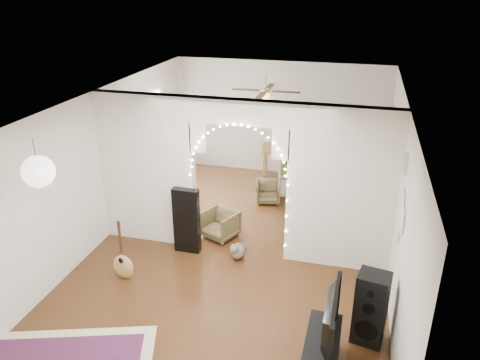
% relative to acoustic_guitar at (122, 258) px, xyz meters
% --- Properties ---
extents(floor, '(7.50, 7.50, 0.00)m').
position_rel_acoustic_guitar_xyz_m(floor, '(1.57, 1.29, -0.38)').
color(floor, black).
rests_on(floor, ground).
extents(ceiling, '(5.00, 7.50, 0.02)m').
position_rel_acoustic_guitar_xyz_m(ceiling, '(1.57, 1.29, 2.32)').
color(ceiling, white).
rests_on(ceiling, wall_back).
extents(wall_back, '(5.00, 0.02, 2.70)m').
position_rel_acoustic_guitar_xyz_m(wall_back, '(1.57, 5.04, 0.97)').
color(wall_back, silver).
rests_on(wall_back, floor).
extents(wall_front, '(5.00, 0.02, 2.70)m').
position_rel_acoustic_guitar_xyz_m(wall_front, '(1.57, -2.46, 0.97)').
color(wall_front, silver).
rests_on(wall_front, floor).
extents(wall_left, '(0.02, 7.50, 2.70)m').
position_rel_acoustic_guitar_xyz_m(wall_left, '(-0.93, 1.29, 0.97)').
color(wall_left, silver).
rests_on(wall_left, floor).
extents(wall_right, '(0.02, 7.50, 2.70)m').
position_rel_acoustic_guitar_xyz_m(wall_right, '(4.07, 1.29, 0.97)').
color(wall_right, silver).
rests_on(wall_right, floor).
extents(divider_wall, '(5.00, 0.20, 2.70)m').
position_rel_acoustic_guitar_xyz_m(divider_wall, '(1.57, 1.29, 1.05)').
color(divider_wall, silver).
rests_on(divider_wall, floor).
extents(fairy_lights, '(1.64, 0.04, 1.60)m').
position_rel_acoustic_guitar_xyz_m(fairy_lights, '(1.57, 1.16, 1.17)').
color(fairy_lights, '#FFEABF').
rests_on(fairy_lights, divider_wall).
extents(window, '(0.04, 1.20, 1.40)m').
position_rel_acoustic_guitar_xyz_m(window, '(-0.90, 3.09, 1.12)').
color(window, white).
rests_on(window, wall_left).
extents(wall_clock, '(0.03, 0.31, 0.31)m').
position_rel_acoustic_guitar_xyz_m(wall_clock, '(4.05, 0.69, 1.72)').
color(wall_clock, white).
rests_on(wall_clock, wall_right).
extents(picture_frames, '(0.02, 0.50, 0.70)m').
position_rel_acoustic_guitar_xyz_m(picture_frames, '(4.05, 0.29, 1.12)').
color(picture_frames, white).
rests_on(picture_frames, wall_right).
extents(paper_lantern, '(0.40, 0.40, 0.40)m').
position_rel_acoustic_guitar_xyz_m(paper_lantern, '(-0.33, -1.11, 1.87)').
color(paper_lantern, white).
rests_on(paper_lantern, ceiling).
extents(ceiling_fan, '(1.10, 1.10, 0.30)m').
position_rel_acoustic_guitar_xyz_m(ceiling_fan, '(1.57, 3.29, 2.02)').
color(ceiling_fan, '#BC7D3E').
rests_on(ceiling_fan, ceiling).
extents(guitar_case, '(0.45, 0.16, 1.18)m').
position_rel_acoustic_guitar_xyz_m(guitar_case, '(0.69, 1.04, 0.21)').
color(guitar_case, black).
rests_on(guitar_case, floor).
extents(acoustic_guitar, '(0.37, 0.26, 0.87)m').
position_rel_acoustic_guitar_xyz_m(acoustic_guitar, '(0.00, 0.00, 0.00)').
color(acoustic_guitar, '#B58E48').
rests_on(acoustic_guitar, floor).
extents(tabby_cat, '(0.30, 0.55, 0.36)m').
position_rel_acoustic_guitar_xyz_m(tabby_cat, '(1.60, 1.02, -0.23)').
color(tabby_cat, brown).
rests_on(tabby_cat, floor).
extents(floor_speaker, '(0.45, 0.42, 1.02)m').
position_rel_acoustic_guitar_xyz_m(floor_speaker, '(3.77, -0.44, 0.13)').
color(floor_speaker, black).
rests_on(floor_speaker, floor).
extents(media_console, '(0.41, 1.01, 0.50)m').
position_rel_acoustic_guitar_xyz_m(media_console, '(3.22, -1.15, -0.13)').
color(media_console, black).
rests_on(media_console, floor).
extents(tv, '(0.16, 1.08, 0.62)m').
position_rel_acoustic_guitar_xyz_m(tv, '(3.22, -1.15, 0.43)').
color(tv, black).
rests_on(tv, media_console).
extents(bookcase, '(1.58, 0.71, 1.58)m').
position_rel_acoustic_guitar_xyz_m(bookcase, '(2.56, 3.96, 0.41)').
color(bookcase, tan).
rests_on(bookcase, floor).
extents(dining_table, '(1.29, 0.93, 0.76)m').
position_rel_acoustic_guitar_xyz_m(dining_table, '(1.82, 4.79, 0.30)').
color(dining_table, brown).
rests_on(dining_table, floor).
extents(flower_vase, '(0.20, 0.20, 0.19)m').
position_rel_acoustic_guitar_xyz_m(flower_vase, '(1.82, 4.79, 0.47)').
color(flower_vase, silver).
rests_on(flower_vase, dining_table).
extents(dining_chair_left, '(0.60, 0.61, 0.46)m').
position_rel_acoustic_guitar_xyz_m(dining_chair_left, '(1.66, 3.31, -0.15)').
color(dining_chair_left, brown).
rests_on(dining_chair_left, floor).
extents(dining_chair_right, '(0.73, 0.74, 0.52)m').
position_rel_acoustic_guitar_xyz_m(dining_chair_right, '(1.11, 1.64, -0.12)').
color(dining_chair_right, brown).
rests_on(dining_chair_right, floor).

